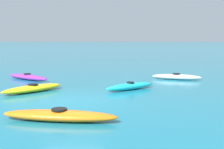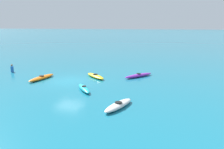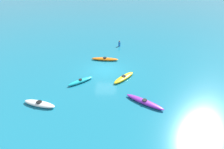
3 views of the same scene
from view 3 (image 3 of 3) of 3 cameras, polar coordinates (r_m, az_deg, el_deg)
name	(u,v)px [view 3 (image 3 of 3)]	position (r m, az deg, el deg)	size (l,w,h in m)	color
ground_plane	(106,70)	(20.62, -2.04, 1.38)	(600.00, 600.00, 0.00)	#19728C
kayak_purple	(144,102)	(15.64, 10.30, -8.53)	(2.55, 3.25, 0.37)	purple
kayak_cyan	(81,81)	(18.47, -9.98, -2.07)	(2.22, 2.49, 0.37)	#19B7C6
kayak_yellow	(124,78)	(18.85, 3.79, -0.97)	(2.85, 2.50, 0.37)	yellow
kayak_white	(39,104)	(16.36, -22.10, -8.60)	(1.45, 2.99, 0.37)	white
kayak_orange	(105,59)	(23.07, -2.29, 4.97)	(0.98, 3.49, 0.37)	orange
person_near_shore	(119,44)	(27.83, 2.36, 9.78)	(0.45, 0.45, 0.88)	blue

